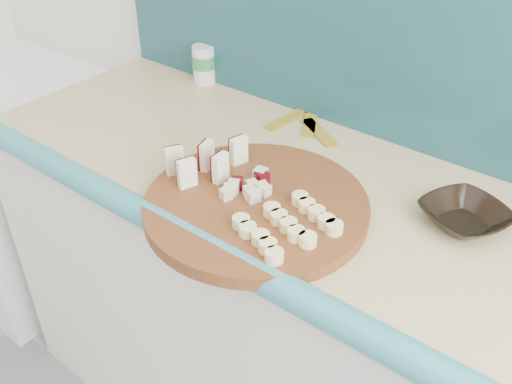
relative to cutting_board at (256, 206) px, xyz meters
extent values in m
cube|color=white|center=(0.29, 0.15, -0.48)|extent=(2.20, 0.60, 0.88)
cube|color=#DCC281|center=(0.29, 0.15, -0.03)|extent=(2.20, 0.60, 0.03)
cube|color=teal|center=(0.29, -0.15, -0.03)|extent=(2.20, 0.06, 0.03)
cube|color=teal|center=(0.29, 0.44, 0.24)|extent=(2.20, 0.02, 0.50)
cube|color=white|center=(-1.26, 0.15, -0.52)|extent=(0.70, 0.70, 0.80)
cylinder|color=#4F2F10|center=(0.00, 0.00, 0.00)|extent=(0.58, 0.58, 0.03)
cube|color=#FBF5C8|center=(-0.20, -0.03, 0.05)|extent=(0.03, 0.04, 0.06)
cube|color=#4C050F|center=(-0.21, -0.03, 0.05)|extent=(0.02, 0.04, 0.06)
cube|color=#FBF5C8|center=(-0.16, 0.03, 0.05)|extent=(0.03, 0.04, 0.06)
cube|color=#4C050F|center=(-0.17, 0.03, 0.05)|extent=(0.02, 0.04, 0.06)
cube|color=#FBF5C8|center=(-0.12, 0.09, 0.05)|extent=(0.03, 0.04, 0.06)
cube|color=#4C050F|center=(-0.13, 0.09, 0.05)|extent=(0.02, 0.04, 0.06)
cube|color=#FBF5C8|center=(-0.14, -0.05, 0.05)|extent=(0.03, 0.04, 0.06)
cube|color=#4C050F|center=(-0.15, -0.04, 0.05)|extent=(0.02, 0.04, 0.06)
cube|color=#FBF5C8|center=(-0.10, 0.01, 0.05)|extent=(0.03, 0.04, 0.06)
cube|color=#4C050F|center=(-0.11, 0.01, 0.05)|extent=(0.02, 0.04, 0.06)
cube|color=beige|center=(-0.02, 0.01, 0.03)|extent=(0.02, 0.02, 0.02)
cube|color=beige|center=(-0.01, 0.01, 0.03)|extent=(0.02, 0.02, 0.02)
cube|color=#4C050F|center=(0.00, 0.03, 0.03)|extent=(0.02, 0.02, 0.02)
cube|color=beige|center=(-0.02, 0.02, 0.03)|extent=(0.02, 0.02, 0.02)
cube|color=beige|center=(-0.03, 0.03, 0.03)|extent=(0.02, 0.02, 0.02)
cube|color=beige|center=(-0.04, 0.03, 0.03)|extent=(0.02, 0.02, 0.02)
cube|color=beige|center=(-0.04, 0.02, 0.03)|extent=(0.02, 0.02, 0.02)
cube|color=beige|center=(-0.05, 0.01, 0.03)|extent=(0.02, 0.02, 0.02)
cube|color=#4C050F|center=(-0.06, 0.00, 0.03)|extent=(0.02, 0.02, 0.02)
cube|color=beige|center=(-0.04, 0.00, 0.03)|extent=(0.02, 0.02, 0.02)
cube|color=beige|center=(-0.03, -0.02, 0.03)|extent=(0.02, 0.02, 0.02)
cube|color=beige|center=(-0.02, 0.00, 0.03)|extent=(0.02, 0.02, 0.02)
cube|color=beige|center=(-0.01, 0.00, 0.03)|extent=(0.02, 0.02, 0.02)
cylinder|color=#FFE99B|center=(0.03, -0.08, 0.02)|extent=(0.03, 0.03, 0.02)
cylinder|color=#FFE99B|center=(0.06, -0.09, 0.02)|extent=(0.03, 0.03, 0.02)
cylinder|color=#FFE99B|center=(0.08, -0.10, 0.02)|extent=(0.03, 0.03, 0.02)
cylinder|color=#FFE99B|center=(0.11, -0.11, 0.02)|extent=(0.03, 0.03, 0.02)
cylinder|color=#FFE99B|center=(0.14, -0.12, 0.02)|extent=(0.03, 0.03, 0.02)
cylinder|color=#FFE99B|center=(0.05, -0.02, 0.02)|extent=(0.03, 0.03, 0.02)
cylinder|color=#FFE99B|center=(0.08, -0.03, 0.02)|extent=(0.03, 0.03, 0.02)
cylinder|color=#FFE99B|center=(0.11, -0.04, 0.02)|extent=(0.03, 0.03, 0.02)
cylinder|color=#FFE99B|center=(0.13, -0.05, 0.02)|extent=(0.03, 0.03, 0.02)
cylinder|color=#FFE99B|center=(0.16, -0.05, 0.02)|extent=(0.03, 0.03, 0.02)
cylinder|color=#FFE99B|center=(0.08, 0.05, 0.02)|extent=(0.03, 0.03, 0.02)
cylinder|color=#FFE99B|center=(0.10, 0.04, 0.02)|extent=(0.03, 0.03, 0.02)
cylinder|color=#FFE99B|center=(0.13, 0.03, 0.02)|extent=(0.03, 0.03, 0.02)
cylinder|color=#FFE99B|center=(0.15, 0.02, 0.02)|extent=(0.03, 0.03, 0.02)
cylinder|color=#FFE99B|center=(0.18, 0.01, 0.02)|extent=(0.03, 0.03, 0.02)
imported|color=black|center=(0.35, 0.22, 0.01)|extent=(0.21, 0.21, 0.04)
cylinder|color=silver|center=(-0.52, 0.41, 0.04)|extent=(0.06, 0.06, 0.11)
cylinder|color=#308546|center=(-0.52, 0.41, 0.05)|extent=(0.07, 0.07, 0.04)
cube|color=gold|center=(-0.18, 0.37, -0.01)|extent=(0.05, 0.15, 0.01)
cube|color=gold|center=(-0.13, 0.39, -0.01)|extent=(0.10, 0.15, 0.01)
cube|color=gold|center=(-0.08, 0.36, -0.01)|extent=(0.15, 0.11, 0.01)
camera|label=1|loc=(0.58, -0.74, 0.69)|focal=40.00mm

